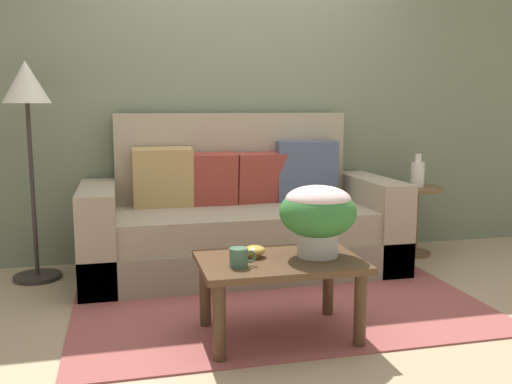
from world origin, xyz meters
TOP-DOWN VIEW (x-y plane):
  - ground_plane at (0.00, 0.00)m, footprint 14.00×14.00m
  - wall_back at (0.00, 1.26)m, footprint 6.40×0.12m
  - area_rug at (0.00, 0.07)m, footprint 2.49×1.82m
  - couch at (-0.07, 0.77)m, footprint 2.30×0.94m
  - coffee_table at (-0.13, -0.52)m, footprint 0.85×0.58m
  - side_table at (1.42, 0.84)m, footprint 0.43×0.43m
  - floor_lamp at (-1.53, 0.87)m, footprint 0.33×0.33m
  - potted_plant at (0.08, -0.51)m, footprint 0.41×0.41m
  - coffee_mug at (-0.37, -0.61)m, footprint 0.14×0.09m
  - snack_bowl at (-0.25, -0.46)m, footprint 0.12×0.12m
  - table_vase at (1.43, 0.85)m, footprint 0.11×0.11m

SIDE VIEW (x-z plane):
  - ground_plane at x=0.00m, z-range 0.00..0.00m
  - area_rug at x=0.00m, z-range 0.00..0.01m
  - coffee_table at x=-0.13m, z-range 0.14..0.57m
  - couch at x=-0.07m, z-range -0.22..0.95m
  - side_table at x=1.42m, z-range 0.11..0.68m
  - snack_bowl at x=-0.25m, z-range 0.43..0.50m
  - coffee_mug at x=-0.37m, z-range 0.43..0.52m
  - potted_plant at x=0.08m, z-range 0.48..0.86m
  - table_vase at x=1.43m, z-range 0.54..0.81m
  - floor_lamp at x=-1.53m, z-range 0.46..1.99m
  - wall_back at x=0.00m, z-range 0.00..2.73m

